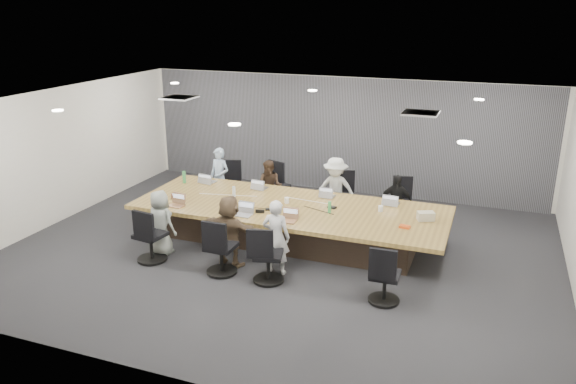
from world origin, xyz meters
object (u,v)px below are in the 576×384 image
(chair_1, at_px, (276,190))
(chair_6, at_px, (268,259))
(chair_5, at_px, (221,251))
(laptop_1, at_px, (260,188))
(chair_3, at_px, (398,206))
(laptop_3, at_px, (391,203))
(person_1, at_px, (270,187))
(canvas_bag, at_px, (426,216))
(chair_4, at_px, (151,239))
(bottle_clear, at_px, (234,192))
(stapler, at_px, (260,211))
(laptop_0, at_px, (208,182))
(bottle_green_left, at_px, (184,177))
(person_6, at_px, (276,237))
(snack_packet, at_px, (405,227))
(bottle_green_right, at_px, (330,207))
(mug_brown, at_px, (173,196))
(chair_7, at_px, (385,279))
(chair_0, at_px, (227,186))
(person_0, at_px, (220,178))
(laptop_4, at_px, (176,206))
(chair_2, at_px, (339,199))
(person_2, at_px, (335,190))
(laptop_5, at_px, (243,215))
(laptop_6, at_px, (287,221))
(conference_table, at_px, (290,222))
(person_5, at_px, (230,231))
(person_4, at_px, (161,222))
(person_3, at_px, (395,202))

(chair_1, height_order, chair_6, chair_1)
(chair_5, distance_m, laptop_1, 2.55)
(chair_3, distance_m, laptop_3, 0.97)
(person_1, height_order, canvas_bag, person_1)
(chair_5, xyz_separation_m, canvas_bag, (3.17, 1.84, 0.40))
(chair_4, bearing_deg, bottle_clear, 74.40)
(person_1, bearing_deg, stapler, -74.46)
(laptop_0, relative_size, bottle_green_left, 1.31)
(chair_1, height_order, person_6, person_6)
(chair_4, distance_m, snack_packet, 4.51)
(chair_3, xyz_separation_m, bottle_green_right, (-0.97, -1.81, 0.46))
(laptop_3, bearing_deg, mug_brown, 19.32)
(bottle_green_left, bearing_deg, chair_7, -24.96)
(chair_0, distance_m, stapler, 2.93)
(chair_1, distance_m, person_0, 1.31)
(laptop_0, xyz_separation_m, laptop_4, (0.18, -1.60, 0.00))
(bottle_green_right, height_order, stapler, bottle_green_right)
(bottle_green_left, bearing_deg, mug_brown, -72.13)
(laptop_0, bearing_deg, snack_packet, 173.01)
(chair_2, distance_m, laptop_4, 3.59)
(person_2, xyz_separation_m, bottle_green_left, (-3.17, -0.79, 0.17))
(mug_brown, bearing_deg, person_1, 52.18)
(bottle_clear, bearing_deg, chair_6, -50.39)
(chair_6, height_order, person_6, person_6)
(chair_0, distance_m, chair_5, 3.75)
(chair_2, relative_size, bottle_green_left, 2.95)
(laptop_5, bearing_deg, laptop_6, 1.43)
(laptop_5, xyz_separation_m, canvas_bag, (3.17, 0.94, 0.07))
(conference_table, bearing_deg, bottle_green_right, -7.33)
(chair_0, xyz_separation_m, mug_brown, (-0.13, -2.11, 0.42))
(person_5, height_order, laptop_6, person_5)
(chair_4, distance_m, laptop_0, 2.53)
(mug_brown, height_order, stapler, mug_brown)
(bottle_green_left, bearing_deg, snack_packet, -10.49)
(laptop_6, distance_m, canvas_bag, 2.48)
(chair_7, xyz_separation_m, mug_brown, (-4.54, 1.29, 0.40))
(person_4, relative_size, bottle_green_left, 4.65)
(laptop_0, height_order, laptop_1, same)
(bottle_green_right, bearing_deg, laptop_6, -129.47)
(person_2, bearing_deg, chair_4, -133.80)
(laptop_1, distance_m, person_2, 1.59)
(laptop_0, distance_m, bottle_green_left, 0.52)
(person_1, height_order, person_3, person_1)
(person_6, bearing_deg, chair_6, 86.85)
(person_1, bearing_deg, person_3, -1.59)
(conference_table, relative_size, person_6, 4.51)
(chair_0, relative_size, bottle_clear, 3.42)
(chair_2, height_order, laptop_1, chair_2)
(laptop_0, relative_size, mug_brown, 3.47)
(chair_3, relative_size, stapler, 4.70)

